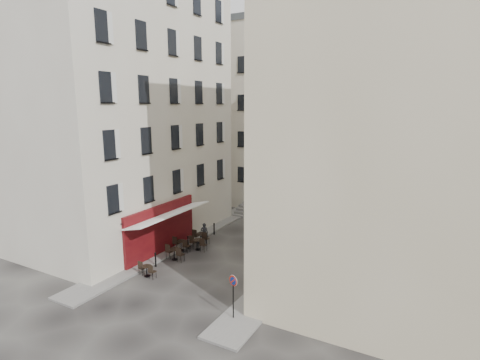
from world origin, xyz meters
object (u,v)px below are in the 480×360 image
Objects in this scene: no_parking_sign at (233,289)px; pedestrian at (204,233)px; bistro_table_b at (175,253)px; bistro_table_a at (147,270)px.

no_parking_sign is 10.56m from pedestrian.
bistro_table_b is at bearing 66.99° from pedestrian.
bistro_table_b is 0.89× the size of pedestrian.
pedestrian is at bearing 90.89° from bistro_table_a.
no_parking_sign reaches higher than bistro_table_b.
no_parking_sign reaches higher than pedestrian.
bistro_table_b is at bearing 91.91° from bistro_table_a.
pedestrian is (-0.01, 3.53, 0.29)m from bistro_table_b.
bistro_table_a is (-6.87, 1.58, -1.18)m from no_parking_sign.
bistro_table_a is at bearing 67.80° from pedestrian.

